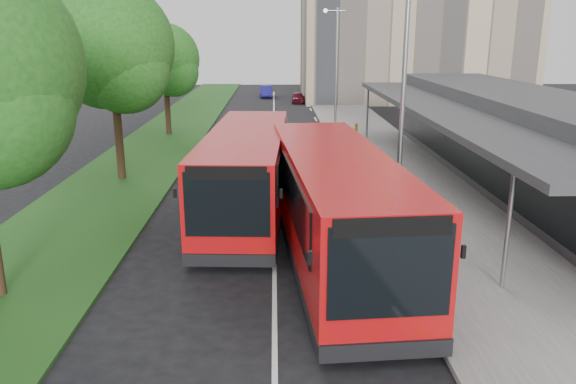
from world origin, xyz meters
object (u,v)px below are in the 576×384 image
at_px(lamp_post_far, 335,62).
at_px(litter_bin, 375,160).
at_px(bollard, 356,132).
at_px(tree_far, 165,64).
at_px(bus_second, 247,172).
at_px(car_near, 298,97).
at_px(car_far, 266,91).
at_px(tree_mid, 112,54).
at_px(lamp_post_near, 401,90).
at_px(bus_main, 336,207).

distance_m(lamp_post_far, litter_bin, 12.50).
bearing_deg(bollard, lamp_post_far, 102.19).
xyz_separation_m(tree_far, bus_second, (6.02, -17.28, -3.05)).
height_order(car_near, car_far, car_far).
xyz_separation_m(tree_far, lamp_post_far, (11.13, 0.95, 0.07)).
xyz_separation_m(lamp_post_far, litter_bin, (0.80, -11.78, -4.09)).
height_order(tree_far, lamp_post_far, lamp_post_far).
relative_size(tree_mid, bus_second, 0.78).
distance_m(lamp_post_near, litter_bin, 9.21).
relative_size(lamp_post_near, bus_second, 0.72).
distance_m(bus_main, litter_bin, 11.46).
distance_m(litter_bin, car_far, 34.52).
distance_m(lamp_post_near, lamp_post_far, 20.00).
bearing_deg(lamp_post_near, tree_mid, 147.64).
bearing_deg(tree_mid, litter_bin, 5.58).
bearing_deg(car_far, tree_far, -104.57).
xyz_separation_m(lamp_post_near, bus_main, (-2.33, -2.76, -3.06)).
xyz_separation_m(tree_far, litter_bin, (11.92, -10.83, -4.02)).
bearing_deg(bus_main, tree_mid, 127.62).
relative_size(lamp_post_near, car_near, 2.62).
bearing_deg(car_far, bus_second, -89.84).
bearing_deg(litter_bin, lamp_post_near, -95.54).
bearing_deg(lamp_post_near, bus_main, -130.11).
xyz_separation_m(tree_mid, bus_main, (8.80, -9.82, -3.98)).
xyz_separation_m(bus_main, bus_second, (-2.78, 4.53, -0.06)).
height_order(tree_mid, lamp_post_far, tree_mid).
distance_m(tree_far, bus_second, 18.56).
distance_m(bollard, car_near, 21.44).
xyz_separation_m(tree_far, car_near, (9.38, 17.95, -4.13)).
distance_m(bus_main, car_near, 39.79).
bearing_deg(bollard, lamp_post_near, -93.35).
xyz_separation_m(lamp_post_far, bus_second, (-5.11, -18.23, -3.12)).
bearing_deg(bus_main, car_near, 84.91).
xyz_separation_m(lamp_post_near, car_near, (-1.75, 37.00, -4.20)).
distance_m(tree_mid, car_far, 36.11).
height_order(tree_far, car_far, tree_far).
relative_size(tree_far, lamp_post_near, 0.90).
relative_size(bus_main, bollard, 10.76).
bearing_deg(tree_mid, bus_main, -48.13).
distance_m(tree_mid, tree_far, 12.04).
relative_size(litter_bin, car_far, 0.26).
bearing_deg(bollard, tree_far, 164.61).
height_order(bollard, car_near, bollard).
distance_m(lamp_post_near, bus_second, 6.24).
bearing_deg(lamp_post_far, car_near, 95.87).
bearing_deg(litter_bin, bus_main, -105.89).
distance_m(lamp_post_far, car_far, 23.17).
bearing_deg(car_near, tree_mid, -106.08).
height_order(lamp_post_near, bollard, lamp_post_near).
bearing_deg(car_far, lamp_post_far, -77.14).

